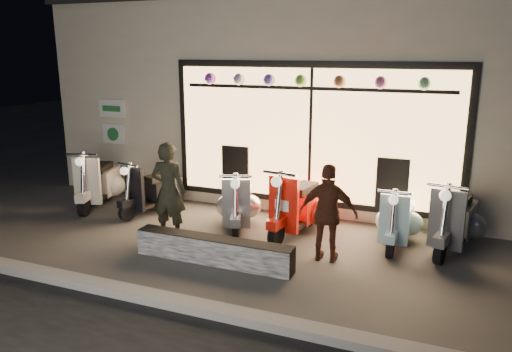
{
  "coord_description": "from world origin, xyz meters",
  "views": [
    {
      "loc": [
        3.25,
        -6.76,
        3.06
      ],
      "look_at": [
        0.27,
        0.6,
        1.05
      ],
      "focal_mm": 35.0,
      "sensor_mm": 36.0,
      "label": 1
    }
  ],
  "objects": [
    {
      "name": "scooter_blue",
      "position": [
        2.5,
        1.24,
        0.4
      ],
      "size": [
        0.45,
        1.37,
        0.99
      ],
      "rotation": [
        0.0,
        0.0,
        -0.02
      ],
      "color": "black",
      "rests_on": "ground"
    },
    {
      "name": "scooter_cream",
      "position": [
        -3.38,
        1.14,
        0.46
      ],
      "size": [
        0.82,
        1.6,
        1.15
      ],
      "rotation": [
        0.0,
        0.0,
        0.3
      ],
      "color": "black",
      "rests_on": "ground"
    },
    {
      "name": "ground",
      "position": [
        0.0,
        0.0,
        0.0
      ],
      "size": [
        40.0,
        40.0,
        0.0
      ],
      "primitive_type": "plane",
      "color": "#383533",
      "rests_on": "ground"
    },
    {
      "name": "shop_building",
      "position": [
        0.0,
        4.98,
        2.1
      ],
      "size": [
        10.2,
        6.23,
        4.2
      ],
      "color": "beige",
      "rests_on": "ground"
    },
    {
      "name": "scooter_red",
      "position": [
        0.88,
        1.15,
        0.46
      ],
      "size": [
        0.7,
        1.63,
        1.15
      ],
      "rotation": [
        0.0,
        0.0,
        -0.17
      ],
      "color": "black",
      "rests_on": "ground"
    },
    {
      "name": "scooter_silver",
      "position": [
        -0.23,
        0.98,
        0.42
      ],
      "size": [
        0.81,
        1.46,
        1.06
      ],
      "rotation": [
        0.0,
        0.0,
        0.36
      ],
      "color": "black",
      "rests_on": "ground"
    },
    {
      "name": "scooter_grey",
      "position": [
        3.37,
        1.37,
        0.46
      ],
      "size": [
        0.73,
        1.6,
        1.14
      ],
      "rotation": [
        0.0,
        0.0,
        -0.21
      ],
      "color": "black",
      "rests_on": "ground"
    },
    {
      "name": "woman",
      "position": [
        1.62,
        0.07,
        0.74
      ],
      "size": [
        0.88,
        0.39,
        1.48
      ],
      "primitive_type": "imported",
      "rotation": [
        0.0,
        0.0,
        3.18
      ],
      "color": "#522A1A",
      "rests_on": "ground"
    },
    {
      "name": "kerb",
      "position": [
        0.0,
        -2.0,
        0.06
      ],
      "size": [
        40.0,
        0.25,
        0.12
      ],
      "primitive_type": "cube",
      "color": "slate",
      "rests_on": "ground"
    },
    {
      "name": "man",
      "position": [
        -1.02,
        -0.02,
        0.82
      ],
      "size": [
        0.62,
        0.43,
        1.64
      ],
      "primitive_type": "imported",
      "rotation": [
        0.0,
        0.0,
        3.21
      ],
      "color": "black",
      "rests_on": "ground"
    },
    {
      "name": "graffiti_barrier",
      "position": [
        0.1,
        -0.65,
        0.2
      ],
      "size": [
        2.45,
        0.28,
        0.4
      ],
      "primitive_type": "cube",
      "color": "black",
      "rests_on": "ground"
    },
    {
      "name": "scooter_black",
      "position": [
        -2.05,
        1.16,
        0.41
      ],
      "size": [
        0.69,
        1.43,
        1.02
      ],
      "rotation": [
        0.0,
        0.0,
        -0.25
      ],
      "color": "black",
      "rests_on": "ground"
    }
  ]
}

